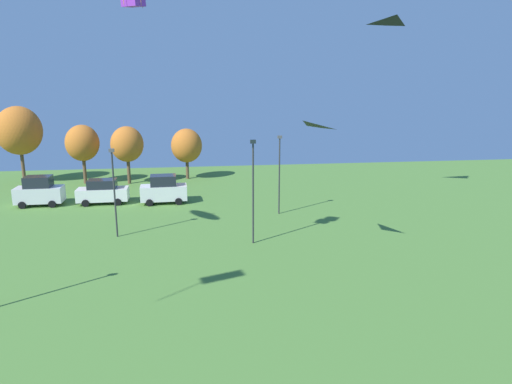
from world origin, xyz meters
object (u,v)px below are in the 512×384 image
object	(u,v)px
treeline_tree_0	(19,131)
treeline_tree_2	(127,144)
light_post_0	(114,188)
treeline_tree_1	(82,143)
light_post_1	(279,170)
parked_car_second_from_left	(103,192)
parked_car_leftmost	(39,191)
light_post_3	(253,187)
parked_car_third_from_left	(164,190)
treeline_tree_3	(187,146)
kite_flying_2	(302,133)
kite_flying_1	(396,26)

from	to	relation	value
treeline_tree_0	treeline_tree_2	bearing A→B (deg)	-10.51
light_post_0	treeline_tree_1	xyz separation A→B (m)	(-6.30, 19.65, 0.92)
treeline_tree_1	treeline_tree_0	bearing A→B (deg)	168.47
light_post_1	treeline_tree_2	xyz separation A→B (m)	(-14.02, 14.53, 0.67)
parked_car_second_from_left	light_post_1	bearing A→B (deg)	-20.96
light_post_0	treeline_tree_2	distance (m)	18.96
parked_car_second_from_left	treeline_tree_1	world-z (taller)	treeline_tree_1
treeline_tree_2	parked_car_leftmost	bearing A→B (deg)	-127.30
light_post_1	light_post_3	distance (m)	7.75
parked_car_third_from_left	treeline_tree_0	distance (m)	20.24
parked_car_leftmost	treeline_tree_1	bearing A→B (deg)	77.83
parked_car_leftmost	treeline_tree_3	bearing A→B (deg)	38.30
light_post_1	parked_car_third_from_left	bearing A→B (deg)	152.68
kite_flying_2	light_post_3	xyz separation A→B (m)	(-2.40, 3.44, -3.85)
parked_car_leftmost	treeline_tree_1	world-z (taller)	treeline_tree_1
kite_flying_2	light_post_0	xyz separation A→B (m)	(-11.79, 6.16, -4.23)
light_post_0	treeline_tree_3	xyz separation A→B (m)	(4.90, 20.79, 0.31)
kite_flying_1	light_post_1	size ratio (longest dim) A/B	0.44
parked_car_second_from_left	parked_car_third_from_left	size ratio (longest dim) A/B	1.07
treeline_tree_0	light_post_1	bearing A→B (deg)	-33.03
parked_car_second_from_left	parked_car_leftmost	bearing A→B (deg)	178.09
treeline_tree_3	light_post_1	bearing A→B (deg)	-65.06
kite_flying_1	parked_car_leftmost	bearing A→B (deg)	173.43
parked_car_leftmost	parked_car_second_from_left	bearing A→B (deg)	-2.19
kite_flying_1	treeline_tree_3	bearing A→B (deg)	141.53
light_post_3	parked_car_leftmost	bearing A→B (deg)	143.93
treeline_tree_2	light_post_1	bearing A→B (deg)	-46.03
treeline_tree_3	light_post_0	bearing A→B (deg)	-103.26
kite_flying_2	treeline_tree_3	bearing A→B (deg)	104.33
parked_car_second_from_left	treeline_tree_2	xyz separation A→B (m)	(1.22, 8.92, 3.24)
kite_flying_1	light_post_1	xyz separation A→B (m)	(-10.35, -2.14, -11.72)
kite_flying_2	parked_car_leftmost	size ratio (longest dim) A/B	0.60
kite_flying_1	light_post_1	bearing A→B (deg)	-168.30
treeline_tree_2	parked_car_third_from_left	bearing A→B (deg)	-65.78
light_post_3	treeline_tree_3	size ratio (longest dim) A/B	1.21
treeline_tree_0	light_post_3	bearing A→B (deg)	-46.56
treeline_tree_0	kite_flying_2	bearing A→B (deg)	-47.52
treeline_tree_3	treeline_tree_2	bearing A→B (deg)	-163.32
parked_car_leftmost	light_post_3	distance (m)	21.90
kite_flying_2	light_post_0	size ratio (longest dim) A/B	0.39
treeline_tree_3	parked_car_third_from_left	bearing A→B (deg)	-100.45
parked_car_second_from_left	light_post_1	distance (m)	16.44
parked_car_second_from_left	treeline_tree_3	world-z (taller)	treeline_tree_3
treeline_tree_1	parked_car_third_from_left	bearing A→B (deg)	-48.46
treeline_tree_0	light_post_0	bearing A→B (deg)	-58.04
parked_car_second_from_left	treeline_tree_2	distance (m)	9.57
kite_flying_2	light_post_1	xyz separation A→B (m)	(0.76, 10.51, -4.09)
parked_car_third_from_left	treeline_tree_2	world-z (taller)	treeline_tree_2
light_post_0	light_post_3	distance (m)	9.78
treeline_tree_2	parked_car_second_from_left	bearing A→B (deg)	-97.78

